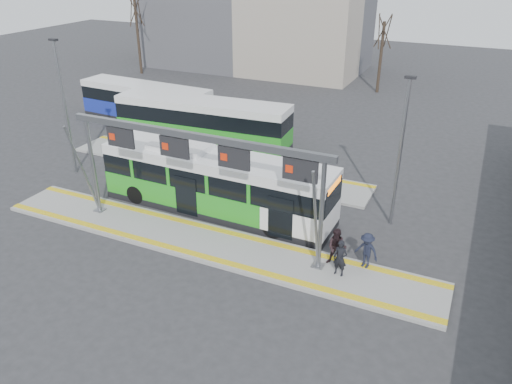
% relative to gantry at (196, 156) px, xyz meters
% --- Properties ---
extents(ground, '(120.00, 120.00, 0.00)m').
position_rel_gantry_xyz_m(ground, '(0.35, -0.25, -4.30)').
color(ground, '#2D2D30').
rests_on(ground, ground).
extents(platform_main, '(22.00, 3.00, 0.15)m').
position_rel_gantry_xyz_m(platform_main, '(0.35, -0.25, -4.22)').
color(platform_main, gray).
rests_on(platform_main, ground).
extents(platform_second, '(20.00, 3.00, 0.15)m').
position_rel_gantry_xyz_m(platform_second, '(-3.65, 7.75, -4.22)').
color(platform_second, gray).
rests_on(platform_second, ground).
extents(tactile_main, '(22.00, 2.65, 0.02)m').
position_rel_gantry_xyz_m(tactile_main, '(0.35, -0.25, -4.14)').
color(tactile_main, yellow).
rests_on(tactile_main, platform_main).
extents(tactile_second, '(20.00, 0.35, 0.02)m').
position_rel_gantry_xyz_m(tactile_second, '(-3.65, 8.90, -4.14)').
color(tactile_second, yellow).
rests_on(tactile_second, platform_second).
extents(gantry, '(13.00, 1.68, 5.20)m').
position_rel_gantry_xyz_m(gantry, '(0.00, 0.00, 0.00)').
color(gantry, slate).
rests_on(gantry, platform_main).
extents(hero_bus, '(12.57, 2.87, 3.44)m').
position_rel_gantry_xyz_m(hero_bus, '(-0.73, 2.91, -2.72)').
color(hero_bus, black).
rests_on(hero_bus, ground).
extents(bg_bus_green, '(12.61, 3.44, 3.12)m').
position_rel_gantry_xyz_m(bg_bus_green, '(-6.52, 11.38, -2.76)').
color(bg_bus_green, black).
rests_on(bg_bus_green, ground).
extents(bg_bus_blue, '(11.26, 3.08, 2.90)m').
position_rel_gantry_xyz_m(bg_bus_blue, '(-13.16, 13.84, -2.87)').
color(bg_bus_blue, black).
rests_on(bg_bus_blue, ground).
extents(passenger_a, '(0.63, 0.45, 1.62)m').
position_rel_gantry_xyz_m(passenger_a, '(6.84, -0.15, -3.34)').
color(passenger_a, black).
rests_on(passenger_a, platform_main).
extents(passenger_b, '(0.90, 0.74, 1.74)m').
position_rel_gantry_xyz_m(passenger_b, '(6.50, 0.49, -3.28)').
color(passenger_b, black).
rests_on(passenger_b, platform_main).
extents(passenger_c, '(1.20, 0.88, 1.65)m').
position_rel_gantry_xyz_m(passenger_c, '(7.70, 0.85, -3.32)').
color(passenger_c, black).
rests_on(passenger_c, platform_main).
extents(tree_left, '(1.40, 1.40, 6.95)m').
position_rel_gantry_xyz_m(tree_left, '(-6.85, 32.64, 0.97)').
color(tree_left, '#382B21').
rests_on(tree_left, ground).
extents(tree_mid, '(1.40, 1.40, 7.35)m').
position_rel_gantry_xyz_m(tree_mid, '(1.62, 30.22, 1.28)').
color(tree_mid, '#382B21').
rests_on(tree_mid, ground).
extents(tree_far, '(1.40, 1.40, 8.95)m').
position_rel_gantry_xyz_m(tree_far, '(-23.61, 27.11, 2.48)').
color(tree_far, '#382B21').
rests_on(tree_far, ground).
extents(lamp_west, '(0.50, 0.25, 8.03)m').
position_rel_gantry_xyz_m(lamp_west, '(-11.07, 3.57, -0.04)').
color(lamp_west, slate).
rests_on(lamp_west, ground).
extents(lamp_east, '(0.50, 0.25, 7.47)m').
position_rel_gantry_xyz_m(lamp_east, '(7.91, 5.36, -0.32)').
color(lamp_east, slate).
rests_on(lamp_east, ground).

